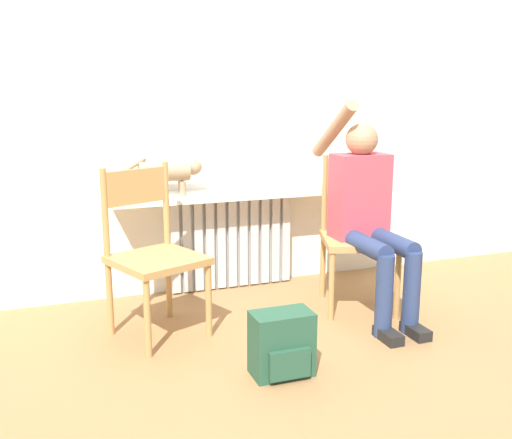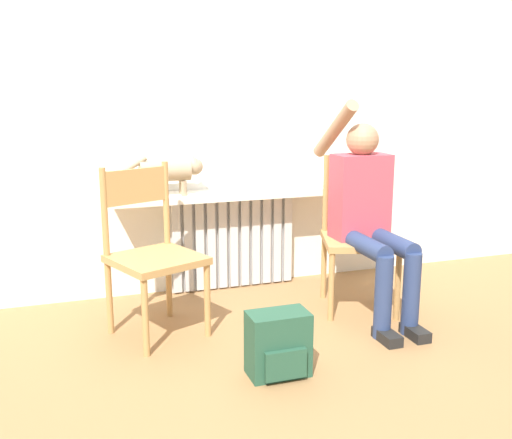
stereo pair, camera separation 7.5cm
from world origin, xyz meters
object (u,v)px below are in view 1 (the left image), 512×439
(person, at_px, (368,210))
(cat, at_px, (168,171))
(chair_right, at_px, (358,232))
(backpack, at_px, (282,344))
(chair_left, at_px, (153,251))

(person, bearing_deg, cat, 149.74)
(chair_right, distance_m, person, 0.22)
(chair_right, xyz_separation_m, backpack, (-0.81, -0.72, -0.33))
(chair_left, relative_size, cat, 1.70)
(chair_right, xyz_separation_m, cat, (-1.10, 0.50, 0.37))
(chair_right, relative_size, backpack, 2.98)
(person, bearing_deg, chair_left, 174.21)
(chair_right, bearing_deg, cat, 174.04)
(chair_left, relative_size, person, 0.73)
(chair_left, height_order, chair_right, same)
(chair_left, bearing_deg, person, -27.83)
(chair_left, relative_size, chair_right, 1.00)
(chair_left, xyz_separation_m, backpack, (0.49, -0.72, -0.33))
(person, height_order, cat, person)
(person, distance_m, cat, 1.27)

